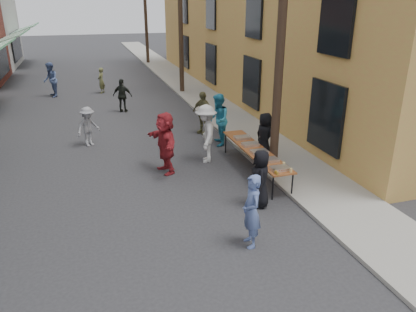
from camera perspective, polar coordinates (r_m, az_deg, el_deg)
ground at (r=9.29m, az=-7.34°, el=-12.06°), size 120.00×120.00×0.00m
sidewalk at (r=24.05m, az=-2.02°, el=9.13°), size 2.20×60.00×0.10m
building_ochre at (r=24.93m, az=13.09°, el=20.52°), size 10.00×28.00×10.00m
utility_pole_near at (r=12.03m, az=10.36°, el=18.17°), size 0.26×0.26×9.00m
utility_pole_mid at (r=23.35m, az=-3.92°, el=19.75°), size 0.26×0.26×9.00m
utility_pole_far at (r=35.13m, az=-8.82°, el=20.03°), size 0.26×0.26×9.00m
serving_table at (r=12.55m, az=6.66°, el=0.74°), size 0.70×4.00×0.75m
catering_tray_sausage at (r=11.14m, az=10.05°, el=-1.72°), size 0.50×0.33×0.08m
catering_tray_foil_b at (r=11.68m, az=8.63°, el=-0.54°), size 0.50×0.33×0.08m
catering_tray_buns at (r=12.27m, az=7.23°, el=0.61°), size 0.50×0.33×0.08m
catering_tray_foil_d at (r=12.87m, az=5.96°, el=1.66°), size 0.50×0.33×0.08m
catering_tray_buns_end at (r=13.48m, az=4.81°, el=2.61°), size 0.50×0.33×0.08m
condiment_jar_a at (r=10.80m, az=9.72°, el=-2.45°), size 0.07×0.07×0.08m
condiment_jar_b at (r=10.89m, az=9.49°, el=-2.25°), size 0.07×0.07×0.08m
condiment_jar_c at (r=10.97m, az=9.26°, el=-2.05°), size 0.07×0.07×0.08m
cup_stack at (r=11.02m, az=11.57°, el=-1.98°), size 0.08×0.08×0.12m
guest_front_a at (r=10.49m, az=7.37°, el=-3.17°), size 0.68×0.86×1.54m
guest_front_b at (r=8.79m, az=6.14°, el=-7.73°), size 0.44×0.63×1.67m
guest_front_c at (r=14.82m, az=1.43°, el=5.08°), size 0.91×1.07×1.91m
guest_front_d at (r=13.27m, az=-0.28°, el=3.16°), size 1.01×1.38×1.92m
guest_front_e at (r=16.20m, az=-0.76°, el=6.11°), size 0.89×1.06×1.70m
guest_queue_back at (r=12.49m, az=-6.03°, el=1.88°), size 0.87×1.85×1.92m
server at (r=13.43m, az=7.98°, el=2.81°), size 0.72×0.88×1.56m
passerby_left at (r=15.44m, az=-16.51°, el=3.99°), size 1.08×0.98×1.46m
passerby_mid at (r=19.86m, az=-11.93°, el=8.30°), size 1.00×0.74×1.58m
passerby_right at (r=24.36m, az=-14.79°, el=10.23°), size 0.54×0.63×1.45m
passerby_far at (r=24.18m, az=-21.25°, el=9.96°), size 0.85×1.02×1.89m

